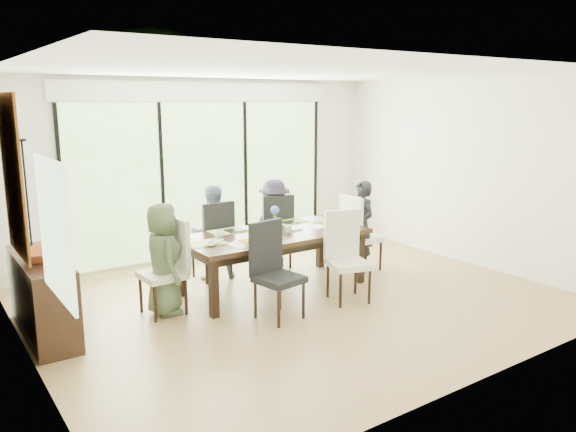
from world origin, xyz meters
TOP-DOWN VIEW (x-y plane):
  - floor at (0.00, 0.00)m, footprint 6.00×5.00m
  - ceiling at (0.00, 0.00)m, footprint 6.00×5.00m
  - wall_back at (0.00, 2.51)m, footprint 6.00×0.02m
  - wall_front at (0.00, -2.51)m, footprint 6.00×0.02m
  - wall_left at (-3.01, 0.00)m, footprint 0.02×5.00m
  - wall_right at (3.01, 0.00)m, footprint 0.02×5.00m
  - glass_doors at (0.00, 2.47)m, footprint 4.20×0.02m
  - blinds_header at (0.00, 2.46)m, footprint 4.40×0.06m
  - mullion_a at (-2.10, 2.46)m, footprint 0.05×0.04m
  - mullion_b at (-0.70, 2.46)m, footprint 0.05×0.04m
  - mullion_c at (0.70, 2.46)m, footprint 0.05×0.04m
  - mullion_d at (2.10, 2.46)m, footprint 0.05×0.04m
  - side_window at (-2.97, -1.20)m, footprint 0.02×0.90m
  - deck at (0.00, 3.40)m, footprint 6.00×1.80m
  - rail_top at (0.00, 4.20)m, footprint 6.00×0.08m
  - foliage_left at (-1.80, 5.20)m, footprint 3.20×3.20m
  - foliage_mid at (0.40, 5.80)m, footprint 4.00×4.00m
  - foliage_right at (2.20, 5.00)m, footprint 2.80×2.80m
  - foliage_far at (-0.60, 6.50)m, footprint 3.60×3.60m
  - table_top at (-0.03, 0.53)m, footprint 2.37×1.09m
  - table_apron at (-0.03, 0.53)m, footprint 2.17×0.89m
  - table_leg_fl at (-1.11, 0.10)m, footprint 0.09×0.09m
  - table_leg_fr at (1.05, 0.10)m, footprint 0.09×0.09m
  - table_leg_bl at (-1.11, 0.96)m, footprint 0.09×0.09m
  - table_leg_br at (1.05, 0.96)m, footprint 0.09×0.09m
  - chair_left_end at (-1.53, 0.53)m, footprint 0.48×0.48m
  - chair_right_end at (1.47, 0.53)m, footprint 0.46×0.46m
  - chair_far_left at (-0.48, 1.38)m, footprint 0.47×0.47m
  - chair_far_right at (0.52, 1.38)m, footprint 0.55×0.55m
  - chair_near_left at (-0.53, -0.34)m, footprint 0.53×0.53m
  - chair_near_right at (0.47, -0.34)m, footprint 0.56×0.56m
  - person_left_end at (-1.51, 0.53)m, footprint 0.43×0.63m
  - person_right_end at (1.45, 0.53)m, footprint 0.45×0.64m
  - person_far_left at (-0.48, 1.36)m, footprint 0.64×0.44m
  - person_far_right at (0.52, 1.36)m, footprint 0.65×0.47m
  - placemat_left at (-0.98, 0.53)m, footprint 0.43×0.32m
  - placemat_right at (0.92, 0.53)m, footprint 0.43×0.32m
  - placemat_far_l at (-0.48, 0.93)m, footprint 0.43×0.32m
  - placemat_far_r at (0.52, 0.93)m, footprint 0.43×0.32m
  - placemat_paper at (-0.58, 0.23)m, footprint 0.43×0.32m
  - tablet_far_l at (-0.38, 0.88)m, footprint 0.26×0.18m
  - tablet_far_r at (0.47, 0.88)m, footprint 0.24×0.17m
  - papers at (0.67, 0.48)m, footprint 0.30×0.22m
  - platter_base at (-0.58, 0.23)m, footprint 0.26×0.26m
  - platter_snacks at (-0.58, 0.23)m, footprint 0.20×0.20m
  - vase at (0.02, 0.58)m, footprint 0.08×0.08m
  - hyacinth_stems at (0.02, 0.58)m, footprint 0.04×0.04m
  - hyacinth_blooms at (0.02, 0.58)m, footprint 0.11×0.11m
  - laptop at (-0.88, 0.43)m, footprint 0.39×0.37m
  - cup_a at (-0.73, 0.68)m, footprint 0.17×0.17m
  - cup_b at (0.12, 0.43)m, footprint 0.11×0.11m
  - cup_c at (0.77, 0.63)m, footprint 0.16×0.16m
  - book at (0.22, 0.58)m, footprint 0.20×0.24m
  - sideboard at (-2.76, 0.68)m, footprint 0.41×1.46m
  - bowl at (-2.76, 0.58)m, footprint 0.43×0.43m
  - candlestick_base at (-2.76, 1.03)m, footprint 0.09×0.09m
  - candlestick_shaft at (-2.76, 1.03)m, footprint 0.02×0.02m
  - candlestick_pan at (-2.76, 1.03)m, footprint 0.09×0.09m
  - candle at (-2.76, 1.03)m, footprint 0.03×0.03m
  - tapestry at (-2.97, 0.40)m, footprint 0.02×1.00m

SIDE VIEW (x-z plane):
  - deck at x=0.00m, z-range -0.10..0.00m
  - floor at x=0.00m, z-range -0.01..0.00m
  - table_leg_fl at x=-1.11m, z-range 0.00..0.68m
  - table_leg_fr at x=1.05m, z-range 0.00..0.68m
  - table_leg_bl at x=-1.11m, z-range 0.00..0.68m
  - table_leg_br at x=1.05m, z-range 0.00..0.68m
  - sideboard at x=-2.76m, z-range 0.00..0.82m
  - chair_left_end at x=-1.53m, z-range 0.00..1.09m
  - chair_right_end at x=1.47m, z-range 0.00..1.09m
  - chair_far_left at x=-0.48m, z-range 0.00..1.09m
  - chair_far_right at x=0.52m, z-range 0.00..1.09m
  - chair_near_left at x=-0.53m, z-range 0.00..1.09m
  - chair_near_right at x=0.47m, z-range 0.00..1.09m
  - rail_top at x=0.00m, z-range 0.52..0.58m
  - table_apron at x=-0.03m, z-range 0.57..0.67m
  - person_left_end at x=-1.51m, z-range 0.00..1.27m
  - person_right_end at x=1.45m, z-range 0.00..1.27m
  - person_far_left at x=-0.48m, z-range 0.00..1.27m
  - person_far_right at x=0.52m, z-range 0.00..1.27m
  - table_top at x=-0.03m, z-range 0.68..0.74m
  - papers at x=0.67m, z-range 0.74..0.75m
  - placemat_left at x=-0.98m, z-range 0.74..0.75m
  - placemat_right at x=0.92m, z-range 0.74..0.75m
  - placemat_far_l at x=-0.48m, z-range 0.74..0.75m
  - placemat_far_r at x=0.52m, z-range 0.74..0.75m
  - placemat_paper at x=-0.58m, z-range 0.74..0.75m
  - book at x=0.22m, z-range 0.74..0.76m
  - tablet_far_r at x=0.47m, z-range 0.75..0.76m
  - tablet_far_l at x=-0.38m, z-range 0.75..0.76m
  - laptop at x=-0.88m, z-range 0.74..0.77m
  - platter_base at x=-0.58m, z-range 0.75..0.77m
  - platter_snacks at x=-0.58m, z-range 0.77..0.78m
  - cup_b at x=0.12m, z-range 0.74..0.83m
  - cup_a at x=-0.73m, z-range 0.74..0.84m
  - cup_c at x=0.77m, z-range 0.74..0.84m
  - vase at x=0.02m, z-range 0.74..0.86m
  - candlestick_base at x=-2.76m, z-range 0.82..0.86m
  - bowl at x=-2.76m, z-range 0.82..0.93m
  - hyacinth_stems at x=0.02m, z-range 0.84..1.00m
  - hyacinth_blooms at x=0.02m, z-range 0.96..1.07m
  - glass_doors at x=0.00m, z-range 0.05..2.35m
  - mullion_a at x=-2.10m, z-range 0.05..2.35m
  - mullion_b at x=-0.70m, z-range 0.05..2.35m
  - mullion_c at x=0.70m, z-range 0.05..2.35m
  - mullion_d at x=2.10m, z-range 0.05..2.35m
  - foliage_right at x=2.20m, z-range -0.14..2.66m
  - wall_back at x=0.00m, z-range 0.00..2.70m
  - wall_front at x=0.00m, z-range 0.00..2.70m
  - wall_left at x=-3.01m, z-range 0.00..2.70m
  - wall_right at x=3.01m, z-range 0.00..2.70m
  - candlestick_shaft at x=-2.76m, z-range 0.84..1.99m
  - foliage_left at x=-1.80m, z-range -0.16..3.04m
  - side_window at x=-2.97m, z-range 1.00..2.00m
  - foliage_far at x=-0.60m, z-range -0.18..3.42m
  - tapestry at x=-2.97m, z-range 0.95..2.45m
  - foliage_mid at x=0.40m, z-range -0.20..3.80m
  - candlestick_pan at x=-2.76m, z-range 1.97..2.00m
  - candle at x=-2.76m, z-range 1.99..2.08m
  - blinds_header at x=0.00m, z-range 2.36..2.64m
  - ceiling at x=0.00m, z-range 2.70..2.71m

